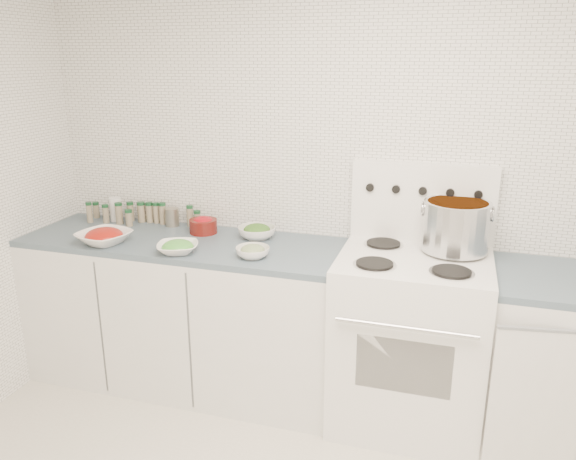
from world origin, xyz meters
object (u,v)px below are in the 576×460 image
object	(u,v)px
stove	(410,335)
bowl_snowpea	(178,247)
stock_pot	(456,224)
bowl_tomato	(104,237)

from	to	relation	value
stove	bowl_snowpea	world-z (taller)	stove
stove	stock_pot	bearing A→B (deg)	36.54
stove	bowl_snowpea	distance (m)	1.31
stock_pot	bowl_tomato	world-z (taller)	stock_pot
stock_pot	bowl_snowpea	bearing A→B (deg)	-166.45
stove	bowl_tomato	bearing A→B (deg)	-173.85
stove	stock_pot	world-z (taller)	stove
bowl_tomato	bowl_snowpea	world-z (taller)	bowl_tomato
stock_pot	bowl_snowpea	size ratio (longest dim) A/B	1.27
stock_pot	bowl_tomato	distance (m)	1.90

